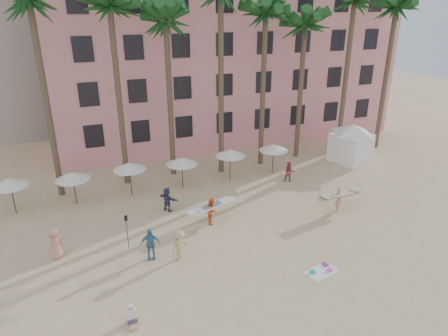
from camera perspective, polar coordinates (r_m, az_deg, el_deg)
ground at (r=22.14m, az=5.57°, el=-15.29°), size 120.00×120.00×0.00m
pink_hotel at (r=44.59m, az=-0.75°, el=15.27°), size 35.00×14.00×16.00m
palm_row at (r=31.78m, az=-5.33°, el=21.32°), size 44.40×5.40×16.30m
umbrella_row at (r=30.65m, az=-9.67°, el=0.66°), size 22.50×2.70×2.73m
cabana at (r=38.25m, az=17.74°, el=3.88°), size 5.67×5.67×3.50m
beach_towel at (r=23.10m, az=13.82°, el=-14.03°), size 1.98×1.39×0.14m
carrier_yellow at (r=28.96m, az=16.13°, el=-4.08°), size 3.22×1.29×1.84m
carrier_white at (r=26.47m, az=-1.74°, el=-5.96°), size 3.15×1.49×1.75m
beachgoers at (r=25.74m, az=-7.26°, el=-7.09°), size 18.70×8.44×1.92m
paddle at (r=24.19m, az=-13.72°, el=-8.30°), size 0.18×0.04×2.23m
seated_man at (r=19.78m, az=-12.97°, el=-20.05°), size 0.42×0.73×0.94m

